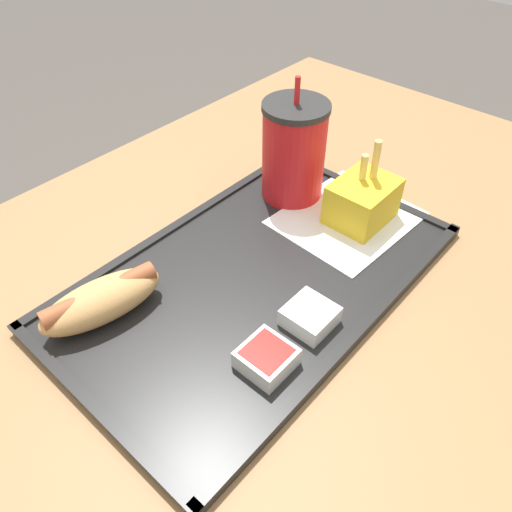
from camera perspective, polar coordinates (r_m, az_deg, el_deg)
name	(u,v)px	position (r m, az deg, el deg)	size (l,w,h in m)	color
dining_table	(272,443)	(0.89, 1.89, -20.59)	(1.20, 0.82, 0.74)	olive
food_tray	(256,277)	(0.60, 0.00, -2.44)	(0.47, 0.29, 0.01)	black
paper_napkin	(347,218)	(0.68, 10.33, 4.28)	(0.18, 0.16, 0.00)	white
soda_cup	(294,151)	(0.68, 4.33, 11.85)	(0.09, 0.09, 0.17)	red
hot_dog_far	(101,300)	(0.56, -17.25, -4.82)	(0.14, 0.08, 0.04)	tan
fries_carton	(360,200)	(0.67, 11.85, 6.34)	(0.09, 0.07, 0.11)	gold
sauce_cup_mayo	(310,316)	(0.54, 6.18, -6.79)	(0.05, 0.05, 0.02)	silver
sauce_cup_ketchup	(267,358)	(0.50, 1.21, -11.54)	(0.05, 0.05, 0.02)	silver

